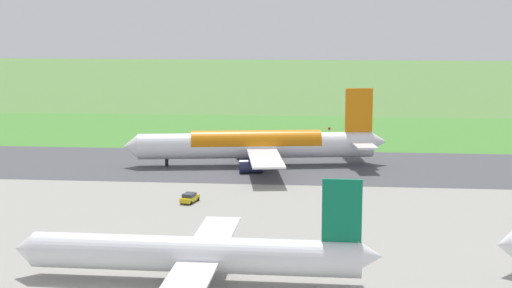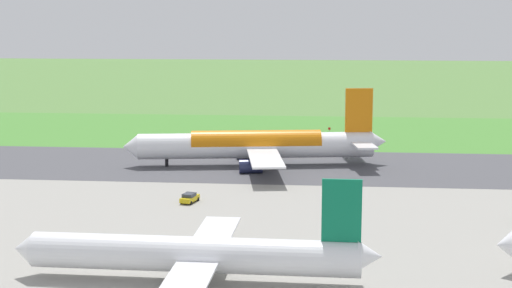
# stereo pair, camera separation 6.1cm
# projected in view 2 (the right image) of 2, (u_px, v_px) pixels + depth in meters

# --- Properties ---
(ground_plane) EXTENTS (800.00, 800.00, 0.00)m
(ground_plane) POSITION_uv_depth(u_px,v_px,m) (277.00, 166.00, 154.99)
(ground_plane) COLOR #547F3D
(runway_asphalt) EXTENTS (600.00, 35.95, 0.06)m
(runway_asphalt) POSITION_uv_depth(u_px,v_px,m) (277.00, 166.00, 154.98)
(runway_asphalt) COLOR #47474C
(runway_asphalt) RESTS_ON ground
(apron_concrete) EXTENTS (440.00, 110.00, 0.05)m
(apron_concrete) POSITION_uv_depth(u_px,v_px,m) (241.00, 267.00, 91.97)
(apron_concrete) COLOR gray
(apron_concrete) RESTS_ON ground
(grass_verge_foreground) EXTENTS (600.00, 80.00, 0.04)m
(grass_verge_foreground) POSITION_uv_depth(u_px,v_px,m) (288.00, 136.00, 194.57)
(grass_verge_foreground) COLOR #478534
(grass_verge_foreground) RESTS_ON ground
(airliner_main) EXTENTS (54.02, 44.40, 15.88)m
(airliner_main) POSITION_uv_depth(u_px,v_px,m) (258.00, 145.00, 154.70)
(airliner_main) COLOR white
(airliner_main) RESTS_ON ground
(airliner_parked_mid) EXTENTS (42.59, 34.75, 12.46)m
(airliner_parked_mid) POSITION_uv_depth(u_px,v_px,m) (196.00, 254.00, 86.21)
(airliner_parked_mid) COLOR white
(airliner_parked_mid) RESTS_ON ground
(service_car_followme) EXTENTS (2.77, 4.51, 1.62)m
(service_car_followme) POSITION_uv_depth(u_px,v_px,m) (190.00, 198.00, 124.01)
(service_car_followme) COLOR gold
(service_car_followme) RESTS_ON ground
(no_stopping_sign) EXTENTS (0.60, 0.10, 2.38)m
(no_stopping_sign) POSITION_uv_depth(u_px,v_px,m) (329.00, 131.00, 193.14)
(no_stopping_sign) COLOR slate
(no_stopping_sign) RESTS_ON ground
(traffic_cone_orange) EXTENTS (0.40, 0.40, 0.55)m
(traffic_cone_orange) POSITION_uv_depth(u_px,v_px,m) (314.00, 137.00, 191.65)
(traffic_cone_orange) COLOR orange
(traffic_cone_orange) RESTS_ON ground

